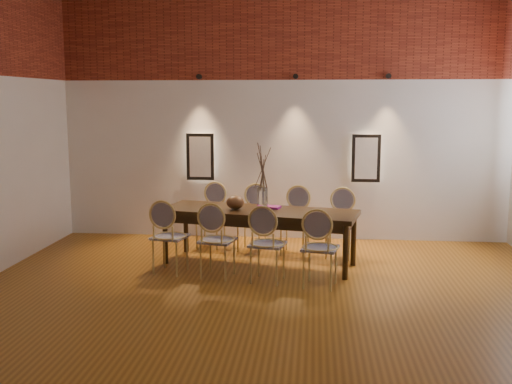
# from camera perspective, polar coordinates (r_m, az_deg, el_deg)

# --- Properties ---
(floor) EXTENTS (7.00, 7.00, 0.02)m
(floor) POSITION_cam_1_polar(r_m,az_deg,el_deg) (6.33, 0.68, -11.64)
(floor) COLOR #925A19
(floor) RESTS_ON ground
(wall_back) EXTENTS (7.00, 0.10, 4.00)m
(wall_back) POSITION_cam_1_polar(r_m,az_deg,el_deg) (9.47, 2.57, 7.59)
(wall_back) COLOR silver
(wall_back) RESTS_ON ground
(wall_front) EXTENTS (7.00, 0.10, 4.00)m
(wall_front) POSITION_cam_1_polar(r_m,az_deg,el_deg) (2.42, -6.50, 3.99)
(wall_front) COLOR silver
(wall_front) RESTS_ON ground
(brick_band_back) EXTENTS (7.00, 0.02, 1.50)m
(brick_band_back) POSITION_cam_1_polar(r_m,az_deg,el_deg) (9.46, 2.60, 15.17)
(brick_band_back) COLOR maroon
(brick_band_back) RESTS_ON ground
(niche_left) EXTENTS (0.36, 0.06, 0.66)m
(niche_left) POSITION_cam_1_polar(r_m,az_deg,el_deg) (9.57, -5.30, 3.37)
(niche_left) COLOR #FFEAC6
(niche_left) RESTS_ON wall_back
(niche_right) EXTENTS (0.36, 0.06, 0.66)m
(niche_right) POSITION_cam_1_polar(r_m,az_deg,el_deg) (9.44, 10.42, 3.19)
(niche_right) COLOR #FFEAC6
(niche_right) RESTS_ON wall_back
(spot_fixture_left) EXTENTS (0.08, 0.10, 0.08)m
(spot_fixture_left) POSITION_cam_1_polar(r_m,az_deg,el_deg) (9.51, -5.44, 10.88)
(spot_fixture_left) COLOR black
(spot_fixture_left) RESTS_ON wall_back
(spot_fixture_mid) EXTENTS (0.08, 0.10, 0.08)m
(spot_fixture_mid) POSITION_cam_1_polar(r_m,az_deg,el_deg) (9.34, 3.79, 10.93)
(spot_fixture_mid) COLOR black
(spot_fixture_mid) RESTS_ON wall_back
(spot_fixture_right) EXTENTS (0.08, 0.10, 0.08)m
(spot_fixture_right) POSITION_cam_1_polar(r_m,az_deg,el_deg) (9.40, 12.51, 10.73)
(spot_fixture_right) COLOR black
(spot_fixture_right) RESTS_ON wall_back
(dining_table) EXTENTS (2.71, 1.35, 0.75)m
(dining_table) POSITION_cam_1_polar(r_m,az_deg,el_deg) (8.03, 0.28, -4.33)
(dining_table) COLOR #311F0D
(dining_table) RESTS_ON floor
(chair_near_a) EXTENTS (0.52, 0.52, 0.94)m
(chair_near_a) POSITION_cam_1_polar(r_m,az_deg,el_deg) (7.73, -8.19, -4.22)
(chair_near_a) COLOR tan
(chair_near_a) RESTS_ON floor
(chair_near_b) EXTENTS (0.52, 0.52, 0.94)m
(chair_near_b) POSITION_cam_1_polar(r_m,az_deg,el_deg) (7.48, -3.69, -4.60)
(chair_near_b) COLOR tan
(chair_near_b) RESTS_ON floor
(chair_near_c) EXTENTS (0.52, 0.52, 0.94)m
(chair_near_c) POSITION_cam_1_polar(r_m,az_deg,el_deg) (7.27, 1.10, -4.96)
(chair_near_c) COLOR tan
(chair_near_c) RESTS_ON floor
(chair_near_d) EXTENTS (0.52, 0.52, 0.94)m
(chair_near_d) POSITION_cam_1_polar(r_m,az_deg,el_deg) (7.12, 6.13, -5.31)
(chair_near_d) COLOR tan
(chair_near_d) RESTS_ON floor
(chair_far_a) EXTENTS (0.52, 0.52, 0.94)m
(chair_far_a) POSITION_cam_1_polar(r_m,az_deg,el_deg) (8.98, -4.34, -2.33)
(chair_far_a) COLOR tan
(chair_far_a) RESTS_ON floor
(chair_far_b) EXTENTS (0.52, 0.52, 0.94)m
(chair_far_b) POSITION_cam_1_polar(r_m,az_deg,el_deg) (8.76, -0.40, -2.59)
(chair_far_b) COLOR tan
(chair_far_b) RESTS_ON floor
(chair_far_c) EXTENTS (0.52, 0.52, 0.94)m
(chair_far_c) POSITION_cam_1_polar(r_m,az_deg,el_deg) (8.59, 3.73, -2.84)
(chair_far_c) COLOR tan
(chair_far_c) RESTS_ON floor
(chair_far_d) EXTENTS (0.52, 0.52, 0.94)m
(chair_far_d) POSITION_cam_1_polar(r_m,az_deg,el_deg) (8.46, 8.01, -3.08)
(chair_far_d) COLOR tan
(chair_far_d) RESTS_ON floor
(vase) EXTENTS (0.14, 0.14, 0.30)m
(vase) POSITION_cam_1_polar(r_m,az_deg,el_deg) (7.92, 0.61, -0.65)
(vase) COLOR silver
(vase) RESTS_ON dining_table
(dried_branches) EXTENTS (0.50, 0.50, 0.70)m
(dried_branches) POSITION_cam_1_polar(r_m,az_deg,el_deg) (7.86, 0.62, 2.59)
(dried_branches) COLOR #4A3829
(dried_branches) RESTS_ON vase
(bowl) EXTENTS (0.24, 0.24, 0.18)m
(bowl) POSITION_cam_1_polar(r_m,az_deg,el_deg) (7.99, -1.98, -1.00)
(bowl) COLOR brown
(bowl) RESTS_ON dining_table
(book) EXTENTS (0.29, 0.23, 0.03)m
(book) POSITION_cam_1_polar(r_m,az_deg,el_deg) (8.07, 1.37, -1.44)
(book) COLOR #991C7D
(book) RESTS_ON dining_table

